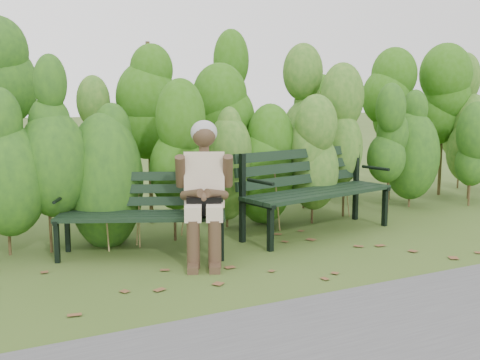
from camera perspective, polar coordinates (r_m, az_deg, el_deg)
name	(u,v)px	position (r m, az deg, el deg)	size (l,w,h in m)	color
ground	(257,265)	(5.26, 1.72, -8.61)	(80.00, 80.00, 0.00)	#39541C
hedge_band	(183,121)	(6.73, -5.79, 5.98)	(11.04, 1.67, 2.42)	#47381E
leaf_litter	(220,276)	(4.94, -2.09, -9.73)	(5.70, 2.24, 0.01)	brown
bench_left	(143,207)	(5.59, -9.86, -2.70)	(1.68, 1.13, 0.81)	black
bench_right	(312,184)	(6.44, 7.33, -0.38)	(1.99, 0.98, 0.95)	black
seated_woman	(204,184)	(5.34, -3.66, -0.37)	(0.67, 0.87, 1.32)	beige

